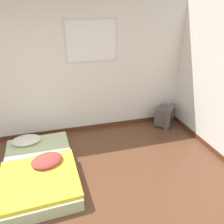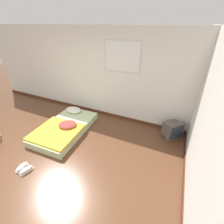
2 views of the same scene
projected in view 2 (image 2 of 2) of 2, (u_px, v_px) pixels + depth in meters
ground_plane at (38, 162)px, 3.29m from camera, size 20.00×20.00×0.00m
wall_back at (92, 74)px, 4.52m from camera, size 8.28×0.08×2.60m
wall_right at (214, 173)px, 1.57m from camera, size 0.08×7.22×2.60m
mattress_bed at (65, 127)px, 4.18m from camera, size 1.18×1.90×0.33m
crt_tv at (172, 130)px, 3.91m from camera, size 0.54×0.54×0.49m
sneaker_pair at (24, 168)px, 3.09m from camera, size 0.29×0.29×0.10m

